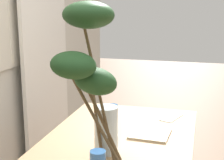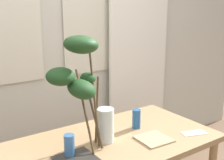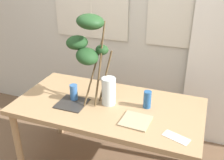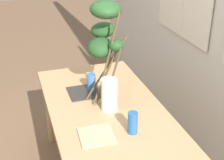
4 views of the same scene
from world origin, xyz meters
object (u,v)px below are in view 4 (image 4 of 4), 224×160
Objects in this scene: dining_table at (107,118)px; vase_with_branches at (105,45)px; drinking_glass_blue_left at (91,83)px; plate_square_left at (84,92)px; plate_square_right at (96,136)px; drinking_glass_blue_right at (133,123)px.

dining_table is 0.53m from vase_with_branches.
drinking_glass_blue_left is at bearing -154.82° from vase_with_branches.
plate_square_right is at bearing -5.76° from plate_square_left.
vase_with_branches reaches higher than plate_square_right.
drinking_glass_blue_right is at bearing 9.78° from drinking_glass_blue_left.
vase_with_branches is (-0.15, 0.04, 0.51)m from dining_table.
vase_with_branches reaches higher than drinking_glass_blue_left.
plate_square_right is at bearing -28.79° from dining_table.
drinking_glass_blue_left reaches higher than plate_square_left.
drinking_glass_blue_right is at bearing 82.62° from plate_square_right.
drinking_glass_blue_right is 0.62× the size of plate_square_left.
plate_square_right is (0.44, -0.20, -0.43)m from vase_with_branches.
plate_square_left is at bearing -78.71° from drinking_glass_blue_left.
drinking_glass_blue_right reaches higher than drinking_glass_blue_left.
plate_square_left is (-0.61, -0.17, -0.07)m from drinking_glass_blue_right.
dining_table is 0.34m from drinking_glass_blue_left.
dining_table is 10.81× the size of drinking_glass_blue_left.
drinking_glass_blue_left is 0.61× the size of plate_square_left.
plate_square_right is (0.58, -0.06, 0.00)m from plate_square_left.
vase_with_branches is 5.15× the size of drinking_glass_blue_left.
dining_table is 10.71× the size of drinking_glass_blue_right.
drinking_glass_blue_left is at bearing -173.39° from dining_table.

